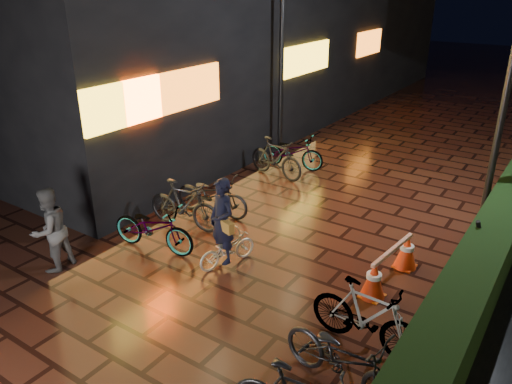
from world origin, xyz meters
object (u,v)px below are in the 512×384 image
Objects in this scene: bystander_person at (50,230)px; cart_assembly at (493,246)px; cyclist at (224,234)px; traffic_barrier at (391,265)px.

cart_assembly is at bearing 117.15° from bystander_person.
bystander_person is 0.91× the size of cyclist.
cyclist reaches higher than bystander_person.
bystander_person is 7.83m from cart_assembly.
bystander_person is 6.04m from traffic_barrier.
cyclist is at bearing -149.79° from cart_assembly.
traffic_barrier is at bearing 23.79° from cyclist.
cyclist is 4.74m from cart_assembly.
cyclist is 1.05× the size of traffic_barrier.
cart_assembly is at bearing 30.21° from cyclist.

